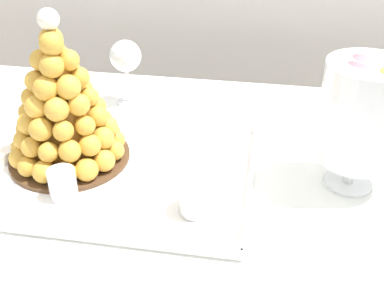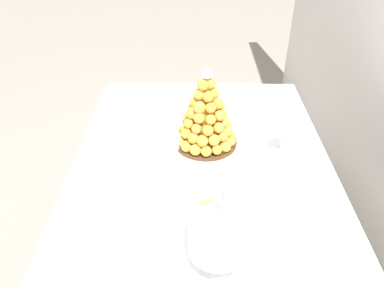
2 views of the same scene
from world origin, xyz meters
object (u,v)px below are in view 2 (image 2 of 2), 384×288
at_px(croquembouche, 206,117).
at_px(creme_brulee_ramekin, 200,118).
at_px(macaron_goblet, 219,225).
at_px(dessert_cup_mid_left, 174,143).
at_px(dessert_cup_centre, 171,187).
at_px(wine_glass, 285,125).
at_px(dessert_cup_left, 178,109).
at_px(serving_tray, 200,148).

bearing_deg(croquembouche, creme_brulee_ramekin, -172.62).
relative_size(creme_brulee_ramekin, macaron_goblet, 0.38).
height_order(dessert_cup_mid_left, dessert_cup_centre, dessert_cup_mid_left).
height_order(macaron_goblet, wine_glass, macaron_goblet).
bearing_deg(wine_glass, dessert_cup_centre, -59.22).
bearing_deg(macaron_goblet, creme_brulee_ramekin, -176.94).
distance_m(dessert_cup_left, dessert_cup_centre, 0.50).
height_order(dessert_cup_left, dessert_cup_centre, dessert_cup_centre).
xyz_separation_m(serving_tray, croquembouche, (-0.03, 0.02, 0.12)).
height_order(creme_brulee_ramekin, macaron_goblet, macaron_goblet).
xyz_separation_m(dessert_cup_centre, creme_brulee_ramekin, (-0.44, 0.10, -0.01)).
distance_m(dessert_cup_left, dessert_cup_mid_left, 0.26).
bearing_deg(dessert_cup_centre, serving_tray, 159.17).
relative_size(dessert_cup_mid_left, dessert_cup_centre, 0.89).
bearing_deg(dessert_cup_left, wine_glass, 56.39).
bearing_deg(dessert_cup_centre, macaron_goblet, 26.51).
xyz_separation_m(dessert_cup_mid_left, creme_brulee_ramekin, (-0.20, 0.10, -0.01)).
height_order(croquembouche, creme_brulee_ramekin, croquembouche).
bearing_deg(macaron_goblet, dessert_cup_left, -170.42).
height_order(dessert_cup_left, dessert_cup_mid_left, dessert_cup_mid_left).
bearing_deg(macaron_goblet, serving_tray, -175.64).
bearing_deg(croquembouche, wine_glass, 81.65).
distance_m(dessert_cup_centre, wine_glass, 0.47).
distance_m(creme_brulee_ramekin, macaron_goblet, 0.72).
relative_size(serving_tray, dessert_cup_centre, 11.00).
xyz_separation_m(dessert_cup_left, dessert_cup_centre, (0.50, -0.00, 0.00)).
bearing_deg(dessert_cup_mid_left, dessert_cup_centre, 0.17).
bearing_deg(croquembouche, serving_tray, -37.38).
height_order(dessert_cup_centre, wine_glass, wine_glass).
xyz_separation_m(dessert_cup_left, macaron_goblet, (0.77, 0.13, 0.12)).
bearing_deg(creme_brulee_ramekin, dessert_cup_left, -123.42).
distance_m(macaron_goblet, wine_glass, 0.57).
bearing_deg(serving_tray, wine_glass, 87.77).
relative_size(creme_brulee_ramekin, wine_glass, 0.62).
height_order(croquembouche, dessert_cup_centre, croquembouche).
height_order(dessert_cup_left, wine_glass, wine_glass).
height_order(serving_tray, dessert_cup_mid_left, dessert_cup_mid_left).
bearing_deg(creme_brulee_ramekin, croquembouche, 7.38).
xyz_separation_m(dessert_cup_left, dessert_cup_mid_left, (0.26, -0.01, 0.00)).
bearing_deg(macaron_goblet, croquembouche, -178.21).
bearing_deg(dessert_cup_centre, dessert_cup_left, 179.47).
relative_size(dessert_cup_centre, macaron_goblet, 0.23).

